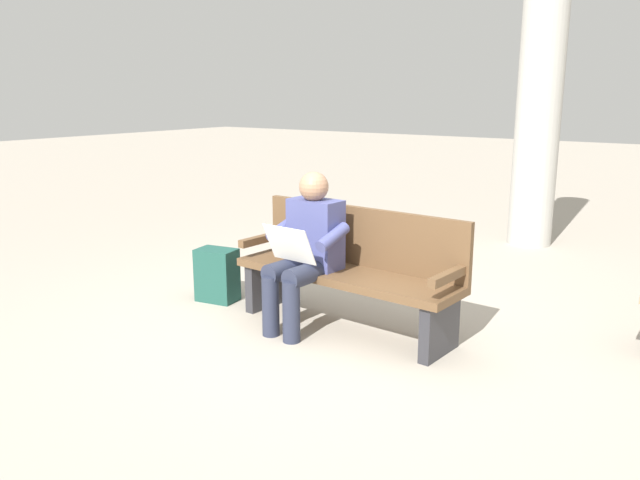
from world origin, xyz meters
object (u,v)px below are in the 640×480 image
bench_near (351,268)px  person_seated (306,247)px  backpack (218,275)px  support_pillar (540,93)px

bench_near → person_seated: bearing=44.2°
bench_near → backpack: bench_near is taller
bench_near → person_seated: 0.38m
person_seated → backpack: 1.08m
person_seated → support_pillar: (-0.54, -3.71, 1.10)m
bench_near → person_seated: size_ratio=1.55×
backpack → support_pillar: 4.22m
bench_near → person_seated: person_seated is taller
backpack → support_pillar: support_pillar is taller
backpack → support_pillar: size_ratio=0.13×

